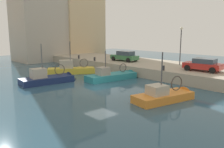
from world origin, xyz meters
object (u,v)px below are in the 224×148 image
Objects in this scene: parked_car_red at (203,65)px; fishing_boat_orange at (167,99)px; parked_car_green at (125,56)px; quay_streetlamp at (181,39)px; fishing_boat_navy at (50,81)px; mooring_bollard_mid at (95,59)px; fishing_boat_yellow at (74,72)px; mooring_bollard_south at (163,68)px; fishing_boat_teal at (114,78)px; mooring_bollard_north at (79,57)px.

fishing_boat_orange is at bearing -171.40° from parked_car_red.
parked_car_red is 0.95× the size of parked_car_green.
parked_car_green is at bearing 109.05° from quay_streetlamp.
fishing_boat_navy is 10.43m from mooring_bollard_mid.
fishing_boat_yellow is 11.93m from mooring_bollard_south.
fishing_boat_orange reaches higher than parked_car_red.
mooring_bollard_south is at bearing -90.00° from mooring_bollard_mid.
parked_car_green is (6.32, 4.33, 1.84)m from fishing_boat_teal.
fishing_boat_yellow reaches higher than mooring_bollard_north.
parked_car_green is at bearing -46.06° from mooring_bollard_mid.
parked_car_green is at bearing 34.40° from fishing_boat_teal.
quay_streetlamp is at bearing -19.42° from fishing_boat_teal.
fishing_boat_navy is (-5.09, -3.14, -0.04)m from fishing_boat_yellow.
fishing_boat_teal is 1.74× the size of parked_car_red.
fishing_boat_teal reaches higher than mooring_bollard_mid.
fishing_boat_navy is 1.50× the size of parked_car_green.
fishing_boat_teal is 9.91m from parked_car_red.
fishing_boat_yellow is at bearing 163.59° from parked_car_green.
fishing_boat_yellow is at bearing 111.75° from mooring_bollard_south.
fishing_boat_yellow is at bearing -167.31° from mooring_bollard_mid.
mooring_bollard_south is at bearing 36.91° from fishing_boat_orange.
fishing_boat_orange is at bearing -74.01° from fishing_boat_navy.
fishing_boat_navy is at bearing 105.99° from fishing_boat_orange.
fishing_boat_yellow is 1.64× the size of parked_car_red.
mooring_bollard_mid is (9.48, 4.13, 1.34)m from fishing_boat_navy.
parked_car_red is at bearing -122.20° from quay_streetlamp.
fishing_boat_yellow reaches higher than fishing_boat_teal.
mooring_bollard_mid is (4.39, 0.99, 1.30)m from fishing_boat_yellow.
fishing_boat_yellow is 5.98m from fishing_boat_navy.
fishing_boat_yellow is 1.38× the size of quay_streetlamp.
parked_car_red is (6.08, -7.62, 1.81)m from fishing_boat_teal.
fishing_boat_teal is at bearing 128.56° from parked_car_red.
fishing_boat_teal is at bearing 160.58° from quay_streetlamp.
fishing_boat_navy is 11.64× the size of mooring_bollard_north.
fishing_boat_orange reaches higher than mooring_bollard_mid.
fishing_boat_yellow is 15.98m from parked_car_red.
fishing_boat_orange is 13.68m from quay_streetlamp.
fishing_boat_orange is 0.91× the size of fishing_boat_yellow.
parked_car_red reaches higher than mooring_bollard_south.
mooring_bollard_south is at bearing -90.00° from mooring_bollard_north.
quay_streetlamp is (11.60, 5.81, 4.34)m from fishing_boat_orange.
parked_car_green is (7.46, -2.20, 1.76)m from fishing_boat_yellow.
parked_car_red is 15.41m from mooring_bollard_mid.
mooring_bollard_south and mooring_bollard_north have the same top height.
fishing_boat_teal is at bearing -80.08° from fishing_boat_yellow.
parked_car_red is at bearing -81.60° from mooring_bollard_north.
fishing_boat_navy reaches higher than parked_car_green.
mooring_bollard_mid is (-3.07, 3.19, -0.46)m from parked_car_green.
fishing_boat_teal is at bearing -28.51° from fishing_boat_navy.
fishing_boat_navy is 12.56m from mooring_bollard_north.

